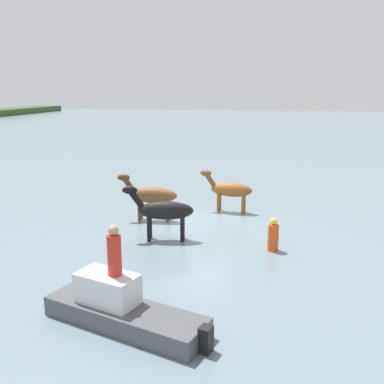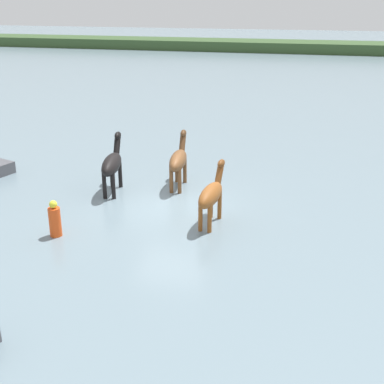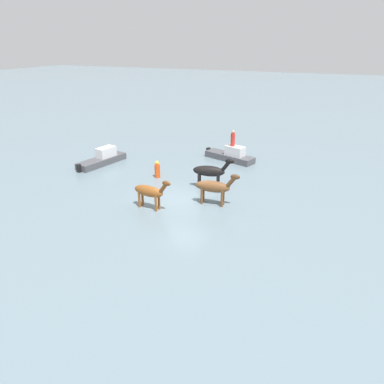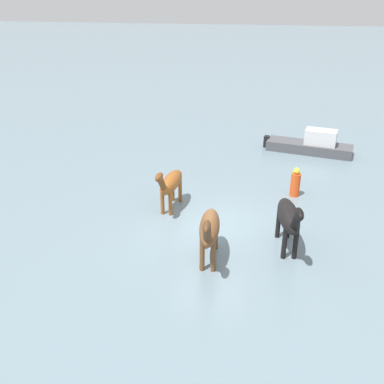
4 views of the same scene
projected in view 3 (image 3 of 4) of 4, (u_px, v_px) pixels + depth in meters
name	position (u px, v px, depth m)	size (l,w,h in m)	color
ground_plane	(183.00, 200.00, 20.48)	(180.90, 180.90, 0.00)	slate
horse_rear_stallion	(214.00, 187.00, 19.59)	(0.72, 2.47, 1.91)	brown
horse_gray_outer	(150.00, 192.00, 19.14)	(0.71, 2.33, 1.80)	brown
horse_dark_mare	(210.00, 171.00, 21.82)	(0.88, 2.54, 1.96)	black
boat_motor_center	(230.00, 156.00, 27.21)	(2.28, 4.18, 1.32)	#4C4C51
boat_tender_starboard	(103.00, 160.00, 26.39)	(4.25, 1.86, 1.32)	#4C4C51
person_helmsman_aft	(233.00, 139.00, 26.49)	(0.32, 0.32, 1.19)	red
buoy_channel_marker	(157.00, 170.00, 23.73)	(0.36, 0.36, 1.14)	#E54C19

